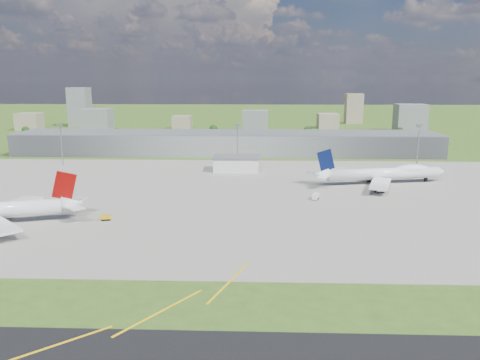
{
  "coord_description": "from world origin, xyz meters",
  "views": [
    {
      "loc": [
        21.86,
        -170.53,
        52.57
      ],
      "look_at": [
        14.59,
        31.89,
        9.0
      ],
      "focal_mm": 35.0,
      "sensor_mm": 36.0,
      "label": 1
    }
  ],
  "objects_px": {
    "airliner_blue_quad": "(383,174)",
    "tug_yellow": "(106,218)",
    "van_white_near": "(316,197)",
    "van_white_far": "(380,191)"
  },
  "relations": [
    {
      "from": "airliner_blue_quad",
      "to": "tug_yellow",
      "type": "height_order",
      "value": "airliner_blue_quad"
    },
    {
      "from": "van_white_near",
      "to": "van_white_far",
      "type": "xyz_separation_m",
      "value": [
        32.12,
        13.34,
        -0.17
      ]
    },
    {
      "from": "airliner_blue_quad",
      "to": "van_white_far",
      "type": "relative_size",
      "value": 15.76
    },
    {
      "from": "van_white_far",
      "to": "van_white_near",
      "type": "bearing_deg",
      "value": -165.11
    },
    {
      "from": "airliner_blue_quad",
      "to": "tug_yellow",
      "type": "bearing_deg",
      "value": -162.5
    },
    {
      "from": "airliner_blue_quad",
      "to": "tug_yellow",
      "type": "relative_size",
      "value": 16.07
    },
    {
      "from": "van_white_near",
      "to": "van_white_far",
      "type": "bearing_deg",
      "value": -48.8
    },
    {
      "from": "airliner_blue_quad",
      "to": "tug_yellow",
      "type": "xyz_separation_m",
      "value": [
        -122.56,
        -68.88,
        -4.25
      ]
    },
    {
      "from": "van_white_near",
      "to": "van_white_far",
      "type": "relative_size",
      "value": 1.24
    },
    {
      "from": "airliner_blue_quad",
      "to": "van_white_near",
      "type": "xyz_separation_m",
      "value": [
        -38.71,
        -34.05,
        -3.92
      ]
    }
  ]
}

